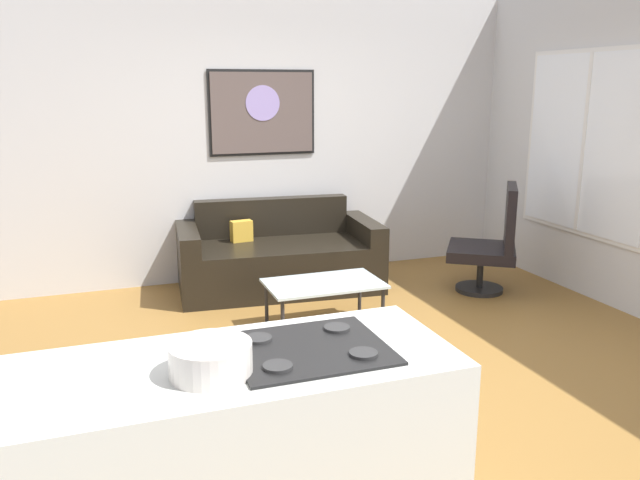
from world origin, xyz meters
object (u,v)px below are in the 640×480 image
at_px(coffee_table, 324,286).
at_px(wall_painting, 263,113).
at_px(mixing_bowl, 211,360).
at_px(armchair, 492,243).
at_px(couch, 279,259).

xyz_separation_m(coffee_table, wall_painting, (-0.04, 1.62, 1.28)).
relative_size(coffee_table, mixing_bowl, 3.04).
bearing_deg(coffee_table, armchair, 11.33).
relative_size(couch, coffee_table, 2.14).
bearing_deg(coffee_table, couch, 91.82).
xyz_separation_m(couch, wall_painting, (-0.01, 0.46, 1.35)).
xyz_separation_m(couch, mixing_bowl, (-1.27, -3.55, 0.66)).
xyz_separation_m(coffee_table, armchair, (1.80, 0.36, 0.12)).
distance_m(coffee_table, wall_painting, 2.07).
distance_m(couch, coffee_table, 1.16).
bearing_deg(coffee_table, mixing_bowl, -118.68).
bearing_deg(mixing_bowl, couch, 70.30).
relative_size(mixing_bowl, wall_painting, 0.28).
xyz_separation_m(mixing_bowl, wall_painting, (1.26, 4.01, 0.70)).
xyz_separation_m(couch, coffee_table, (0.04, -1.16, 0.07)).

